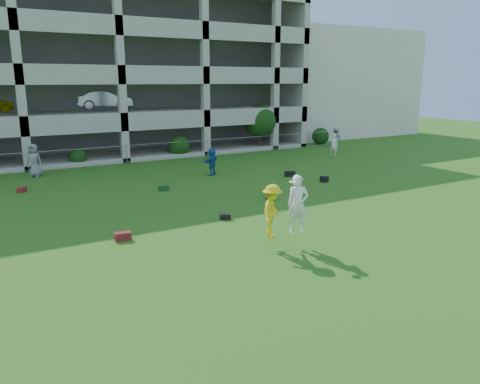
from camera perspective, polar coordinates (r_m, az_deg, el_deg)
ground at (r=15.39m, az=7.71°, el=-7.06°), size 100.00×100.00×0.00m
stucco_building at (r=50.66m, az=9.10°, el=12.91°), size 16.00×14.00×10.00m
bystander_c at (r=29.01m, az=-23.81°, el=3.54°), size 1.08×1.03×1.87m
bystander_d at (r=27.06m, az=-3.45°, el=3.74°), size 1.50×1.20×1.60m
bystander_e at (r=34.69m, az=11.36°, el=5.67°), size 0.66×0.71×1.62m
bystander_f at (r=38.94m, az=11.61°, el=6.50°), size 1.08×0.65×1.63m
bag_red_a at (r=16.64m, az=-14.10°, el=-5.26°), size 0.58×0.37×0.28m
bag_black_b at (r=18.52m, az=-1.83°, el=-3.02°), size 0.46×0.36×0.22m
bag_green_c at (r=21.64m, az=3.89°, el=-0.56°), size 0.61×0.56×0.26m
crate_d at (r=25.69m, az=10.23°, el=1.55°), size 0.35×0.35×0.30m
bag_black_e at (r=26.88m, az=6.10°, el=2.21°), size 0.67×0.55×0.30m
bag_red_f at (r=25.35m, az=-25.05°, el=0.25°), size 0.50×0.53×0.24m
bag_green_g at (r=23.59m, az=-9.27°, el=0.46°), size 0.56×0.41×0.25m
frisbee_contest at (r=15.13m, az=4.97°, el=-2.07°), size 1.89×1.23×2.01m
parking_garage at (r=40.02m, az=-17.86°, el=13.79°), size 30.00×14.00×12.00m
fence at (r=31.95m, az=-13.66°, el=4.55°), size 36.06×0.06×1.20m
shrub_row at (r=34.05m, az=-6.65°, el=6.89°), size 34.38×2.52×3.50m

